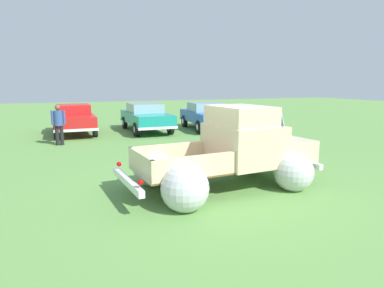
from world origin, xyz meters
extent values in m
plane|color=#609347|center=(0.00, 0.00, 0.00)|extent=(80.00, 80.00, 0.00)
cylinder|color=black|center=(1.38, 0.98, 0.38)|extent=(0.77, 0.28, 0.76)
cylinder|color=silver|center=(1.38, 0.98, 0.38)|extent=(0.36, 0.26, 0.34)
cylinder|color=black|center=(1.51, -0.76, 0.38)|extent=(0.77, 0.28, 0.76)
cylinder|color=silver|center=(1.51, -0.76, 0.38)|extent=(0.36, 0.26, 0.34)
cylinder|color=black|center=(-1.41, 0.76, 0.38)|extent=(0.77, 0.28, 0.76)
cylinder|color=silver|center=(-1.41, 0.76, 0.38)|extent=(0.36, 0.26, 0.34)
cylinder|color=black|center=(-1.28, -0.97, 0.38)|extent=(0.77, 0.28, 0.76)
cylinder|color=silver|center=(-1.28, -0.97, 0.38)|extent=(0.36, 0.26, 0.34)
sphere|color=silver|center=(-1.42, 0.81, 0.44)|extent=(1.03, 1.03, 0.96)
sphere|color=silver|center=(-1.28, -1.02, 0.44)|extent=(1.03, 1.03, 0.96)
cube|color=olive|center=(-0.95, -0.07, 0.54)|extent=(2.16, 1.69, 0.04)
cube|color=beige|center=(-1.00, 0.66, 0.77)|extent=(2.05, 0.24, 0.50)
cube|color=beige|center=(-0.89, -0.80, 0.77)|extent=(2.05, 0.24, 0.50)
cube|color=beige|center=(0.03, 0.00, 0.77)|extent=(0.20, 1.54, 0.50)
cube|color=beige|center=(-1.93, -0.15, 0.77)|extent=(0.20, 1.54, 0.50)
cube|color=beige|center=(0.65, 0.05, 0.99)|extent=(1.57, 1.81, 0.95)
cube|color=beige|center=(0.55, 0.04, 1.70)|extent=(1.26, 1.62, 0.45)
cube|color=#8CADB7|center=(1.19, 0.09, 1.68)|extent=(0.26, 1.47, 0.38)
cube|color=beige|center=(1.70, 0.13, 0.80)|extent=(1.37, 1.71, 0.55)
sphere|color=silver|center=(1.38, 1.01, 0.42)|extent=(0.99, 0.99, 0.92)
sphere|color=silver|center=(1.51, -0.79, 0.42)|extent=(0.99, 0.99, 0.92)
cube|color=silver|center=(-2.23, -0.17, 0.46)|extent=(0.27, 1.98, 0.14)
cube|color=silver|center=(2.23, 0.17, 0.46)|extent=(0.27, 1.98, 0.14)
sphere|color=red|center=(-2.25, 0.62, 0.64)|extent=(0.12, 0.12, 0.11)
sphere|color=red|center=(-2.13, -0.95, 0.64)|extent=(0.12, 0.12, 0.11)
cylinder|color=black|center=(-1.91, 8.98, 0.33)|extent=(0.20, 0.66, 0.66)
cylinder|color=silver|center=(-1.91, 8.98, 0.33)|extent=(0.21, 0.30, 0.30)
cylinder|color=black|center=(-3.58, 8.99, 0.33)|extent=(0.20, 0.66, 0.66)
cylinder|color=silver|center=(-3.58, 8.99, 0.33)|extent=(0.21, 0.30, 0.30)
cylinder|color=black|center=(-1.90, 11.70, 0.33)|extent=(0.20, 0.66, 0.66)
cylinder|color=silver|center=(-1.90, 11.70, 0.33)|extent=(0.21, 0.30, 0.30)
cylinder|color=black|center=(-3.57, 11.71, 0.33)|extent=(0.20, 0.66, 0.66)
cylinder|color=silver|center=(-3.57, 11.71, 0.33)|extent=(0.21, 0.30, 0.30)
cube|color=red|center=(-2.74, 10.34, 0.71)|extent=(1.81, 4.25, 0.55)
cube|color=red|center=(-2.74, 10.51, 1.21)|extent=(1.56, 1.79, 0.45)
cube|color=silver|center=(-2.73, 12.43, 0.45)|extent=(1.85, 0.11, 0.12)
cube|color=silver|center=(-2.75, 8.26, 0.45)|extent=(1.85, 0.11, 0.12)
cylinder|color=black|center=(1.58, 8.39, 0.33)|extent=(0.21, 0.66, 0.66)
cylinder|color=silver|center=(1.58, 8.39, 0.33)|extent=(0.21, 0.30, 0.30)
cylinder|color=black|center=(-0.10, 8.41, 0.33)|extent=(0.21, 0.66, 0.66)
cylinder|color=silver|center=(-0.10, 8.41, 0.33)|extent=(0.21, 0.30, 0.30)
cylinder|color=black|center=(1.60, 11.38, 0.33)|extent=(0.21, 0.66, 0.66)
cylinder|color=silver|center=(1.60, 11.38, 0.33)|extent=(0.21, 0.30, 0.30)
cylinder|color=black|center=(-0.07, 11.40, 0.33)|extent=(0.21, 0.66, 0.66)
cylinder|color=silver|center=(-0.07, 11.40, 0.33)|extent=(0.21, 0.30, 0.30)
cube|color=teal|center=(0.75, 9.90, 0.71)|extent=(1.84, 4.69, 0.55)
cube|color=#8CADB7|center=(0.75, 10.08, 1.21)|extent=(1.57, 1.98, 0.45)
cube|color=silver|center=(0.77, 12.19, 0.45)|extent=(1.86, 0.12, 0.12)
cube|color=silver|center=(0.73, 7.60, 0.45)|extent=(1.86, 0.12, 0.12)
cylinder|color=black|center=(4.68, 7.92, 0.33)|extent=(0.26, 0.68, 0.66)
cylinder|color=silver|center=(4.68, 7.92, 0.33)|extent=(0.24, 0.32, 0.30)
cylinder|color=black|center=(2.96, 8.08, 0.33)|extent=(0.26, 0.68, 0.66)
cylinder|color=silver|center=(2.96, 8.08, 0.33)|extent=(0.24, 0.32, 0.30)
cylinder|color=black|center=(4.93, 10.61, 0.33)|extent=(0.26, 0.68, 0.66)
cylinder|color=silver|center=(4.93, 10.61, 0.33)|extent=(0.24, 0.32, 0.30)
cylinder|color=black|center=(3.21, 10.77, 0.33)|extent=(0.26, 0.68, 0.66)
cylinder|color=silver|center=(3.21, 10.77, 0.33)|extent=(0.24, 0.32, 0.30)
cube|color=blue|center=(3.95, 9.34, 0.71)|extent=(2.24, 4.37, 0.55)
cube|color=#8CADB7|center=(3.96, 9.51, 1.21)|extent=(1.77, 1.91, 0.45)
cube|color=silver|center=(4.14, 11.40, 0.45)|extent=(1.91, 0.28, 0.12)
cube|color=silver|center=(3.75, 7.29, 0.45)|extent=(1.91, 0.28, 0.12)
cylinder|color=black|center=(-3.54, 7.37, 0.39)|extent=(0.15, 0.15, 0.79)
cylinder|color=black|center=(-3.37, 7.37, 0.39)|extent=(0.15, 0.15, 0.79)
cylinder|color=#334C8C|center=(-3.45, 7.37, 1.08)|extent=(0.34, 0.34, 0.59)
cylinder|color=#334C8C|center=(-3.67, 7.37, 1.11)|extent=(0.09, 0.09, 0.56)
cylinder|color=#334C8C|center=(-3.23, 7.38, 1.11)|extent=(0.09, 0.09, 0.56)
sphere|color=brown|center=(-3.45, 7.37, 1.52)|extent=(0.22, 0.22, 0.21)
camera|label=1|loc=(-3.48, -6.79, 2.44)|focal=31.01mm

